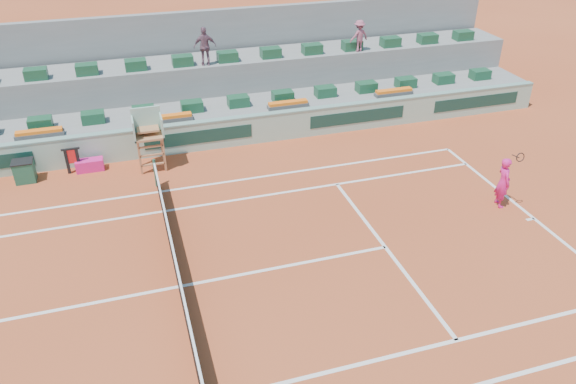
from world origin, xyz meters
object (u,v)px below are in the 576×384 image
drink_cooler_a (24,171)px  tennis_player (503,182)px  umpire_chair (148,131)px  player_bag (90,165)px

drink_cooler_a → tennis_player: size_ratio=0.37×
umpire_chair → drink_cooler_a: umpire_chair is taller
player_bag → umpire_chair: (2.34, -0.45, 1.31)m
player_bag → drink_cooler_a: bearing=-175.6°
drink_cooler_a → tennis_player: 17.24m
player_bag → drink_cooler_a: drink_cooler_a is taller
player_bag → drink_cooler_a: size_ratio=1.23×
umpire_chair → tennis_player: (11.26, -6.39, -0.63)m
player_bag → drink_cooler_a: (-2.29, -0.18, 0.19)m
drink_cooler_a → tennis_player: tennis_player is taller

